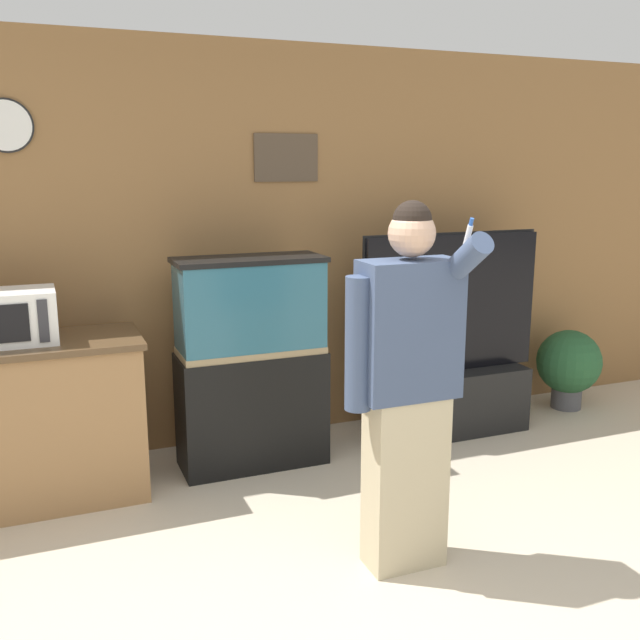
# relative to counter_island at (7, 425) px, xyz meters

# --- Properties ---
(wall_back_paneled) EXTENTS (10.00, 0.08, 2.60)m
(wall_back_paneled) POSITION_rel_counter_island_xyz_m (1.21, 0.51, 0.84)
(wall_back_paneled) COLOR olive
(wall_back_paneled) RESTS_ON ground_plane
(counter_island) EXTENTS (1.45, 0.59, 0.91)m
(counter_island) POSITION_rel_counter_island_xyz_m (0.00, 0.00, 0.00)
(counter_island) COLOR olive
(counter_island) RESTS_ON ground_plane
(microwave) EXTENTS (0.51, 0.35, 0.28)m
(microwave) POSITION_rel_counter_island_xyz_m (0.05, 0.00, 0.59)
(microwave) COLOR white
(microwave) RESTS_ON counter_island
(aquarium_on_stand) EXTENTS (0.89, 0.38, 1.30)m
(aquarium_on_stand) POSITION_rel_counter_island_xyz_m (1.39, 0.04, 0.19)
(aquarium_on_stand) COLOR black
(aquarium_on_stand) RESTS_ON ground_plane
(tv_on_stand) EXTENTS (1.32, 0.40, 1.40)m
(tv_on_stand) POSITION_rel_counter_island_xyz_m (2.81, 0.05, -0.05)
(tv_on_stand) COLOR black
(tv_on_stand) RESTS_ON ground_plane
(person_standing) EXTENTS (0.53, 0.40, 1.69)m
(person_standing) POSITION_rel_counter_island_xyz_m (1.71, -1.33, 0.42)
(person_standing) COLOR #BCAD89
(person_standing) RESTS_ON ground_plane
(potted_plant) EXTENTS (0.48, 0.48, 0.61)m
(potted_plant) POSITION_rel_counter_island_xyz_m (3.93, 0.14, -0.11)
(potted_plant) COLOR #4C4C51
(potted_plant) RESTS_ON ground_plane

